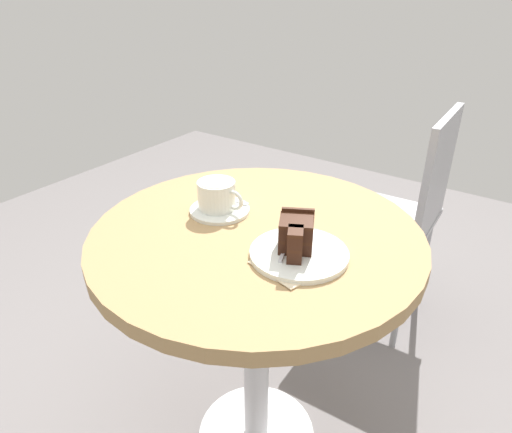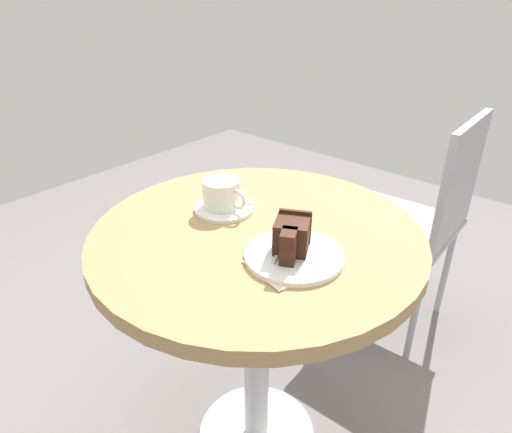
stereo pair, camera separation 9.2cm
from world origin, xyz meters
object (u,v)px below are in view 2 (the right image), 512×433
at_px(cafe_chair, 425,213).
at_px(cake_plate, 294,256).
at_px(teaspoon, 241,201).
at_px(coffee_cup, 222,193).
at_px(fork, 286,242).
at_px(saucer, 224,208).
at_px(cake_slice, 291,237).
at_px(napkin, 288,264).

bearing_deg(cafe_chair, cake_plate, -1.34).
distance_m(teaspoon, cake_plate, 0.28).
xyz_separation_m(coffee_cup, fork, (0.23, -0.04, -0.03)).
relative_size(saucer, cafe_chair, 0.17).
relative_size(coffee_cup, teaspoon, 1.32).
bearing_deg(cake_plate, saucer, 166.52).
bearing_deg(coffee_cup, fork, -10.07).
height_order(coffee_cup, cafe_chair, cafe_chair).
xyz_separation_m(teaspoon, cake_slice, (0.24, -0.11, 0.04)).
xyz_separation_m(coffee_cup, cafe_chair, (0.25, 0.74, -0.26)).
distance_m(saucer, coffee_cup, 0.04).
bearing_deg(coffee_cup, cake_plate, -13.06).
xyz_separation_m(saucer, fork, (0.22, -0.04, 0.01)).
relative_size(coffee_cup, napkin, 0.70).
height_order(fork, napkin, fork).
bearing_deg(fork, cafe_chair, -21.57).
distance_m(saucer, napkin, 0.28).
height_order(cake_plate, napkin, cake_plate).
bearing_deg(teaspoon, coffee_cup, -119.36).
bearing_deg(cafe_chair, fork, -4.19).
xyz_separation_m(fork, napkin, (0.05, -0.05, -0.01)).
distance_m(cake_plate, cake_slice, 0.04).
bearing_deg(napkin, cake_slice, 118.53).
distance_m(coffee_cup, napkin, 0.29).
relative_size(cake_slice, cafe_chair, 0.13).
xyz_separation_m(cake_plate, napkin, (0.01, -0.03, -0.00)).
height_order(teaspoon, fork, fork).
bearing_deg(cake_slice, cafe_chair, 90.36).
height_order(saucer, napkin, saucer).
bearing_deg(napkin, fork, 131.85).
distance_m(cake_plate, cafe_chair, 0.84).
xyz_separation_m(cake_slice, napkin, (0.02, -0.03, -0.04)).
height_order(saucer, cake_slice, cake_slice).
xyz_separation_m(saucer, napkin, (0.27, -0.09, -0.00)).
height_order(cake_plate, cafe_chair, cafe_chair).
height_order(saucer, cake_plate, cake_plate).
bearing_deg(cake_plate, coffee_cup, 166.94).
bearing_deg(saucer, cake_plate, -13.48).
bearing_deg(cake_plate, cake_slice, 169.65).
xyz_separation_m(coffee_cup, napkin, (0.27, -0.09, -0.04)).
distance_m(coffee_cup, fork, 0.24).
relative_size(fork, napkin, 0.76).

